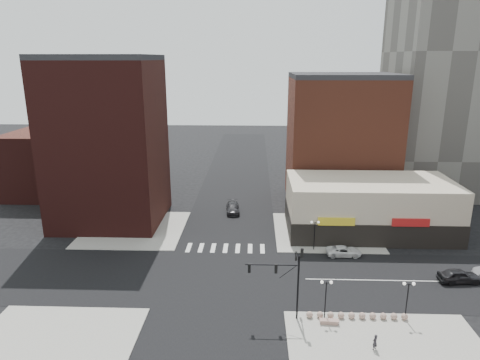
{
  "coord_description": "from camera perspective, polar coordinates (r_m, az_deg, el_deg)",
  "views": [
    {
      "loc": [
        3.84,
        -45.83,
        25.3
      ],
      "look_at": [
        2.05,
        4.15,
        11.0
      ],
      "focal_mm": 32.0,
      "sensor_mm": 36.0,
      "label": 1
    }
  ],
  "objects": [
    {
      "name": "road_ew",
      "position": [
        52.49,
        -2.46,
        -12.86
      ],
      "size": [
        200.0,
        14.0,
        0.02
      ],
      "primitive_type": "cube",
      "color": "black",
      "rests_on": "ground"
    },
    {
      "name": "stone_bench",
      "position": [
        45.11,
        11.81,
        -18.0
      ],
      "size": [
        1.92,
        0.7,
        0.44
      ],
      "rotation": [
        0.0,
        0.0,
        -0.06
      ],
      "color": "#A27D6F",
      "rests_on": "sidewalk_se"
    },
    {
      "name": "building_nw",
      "position": [
        69.46,
        -17.25,
        4.62
      ],
      "size": [
        16.0,
        15.0,
        25.0
      ],
      "primitive_type": "cube",
      "color": "#381412",
      "rests_on": "ground"
    },
    {
      "name": "traffic_signal",
      "position": [
        43.23,
        6.46,
        -12.22
      ],
      "size": [
        5.59,
        3.09,
        7.77
      ],
      "color": "black",
      "rests_on": "ground"
    },
    {
      "name": "building_ne_row",
      "position": [
        66.92,
        16.82,
        -3.95
      ],
      "size": [
        24.2,
        12.2,
        8.0
      ],
      "color": "#B9AB93",
      "rests_on": "ground"
    },
    {
      "name": "sidewalk_sw",
      "position": [
        44.22,
        -24.55,
        -20.49
      ],
      "size": [
        15.0,
        15.0,
        0.12
      ],
      "primitive_type": "cube",
      "color": "gray",
      "rests_on": "ground"
    },
    {
      "name": "street_lamp_se_b",
      "position": [
        46.32,
        21.5,
        -13.63
      ],
      "size": [
        1.22,
        0.32,
        4.16
      ],
      "color": "black",
      "rests_on": "sidewalk_se"
    },
    {
      "name": "street_lamp_ne",
      "position": [
        58.73,
        9.94,
        -6.31
      ],
      "size": [
        1.22,
        0.32,
        4.16
      ],
      "color": "black",
      "rests_on": "sidewalk_ne"
    },
    {
      "name": "building_nw_low",
      "position": [
        89.61,
        -21.6,
        2.39
      ],
      "size": [
        20.0,
        18.0,
        12.0
      ],
      "primitive_type": "cube",
      "color": "#381412",
      "rests_on": "ground"
    },
    {
      "name": "bollard_row",
      "position": [
        46.44,
        15.32,
        -17.03
      ],
      "size": [
        10.11,
        0.66,
        0.66
      ],
      "color": "gray",
      "rests_on": "sidewalk_se"
    },
    {
      "name": "pedestrian",
      "position": [
        42.55,
        17.54,
        -19.91
      ],
      "size": [
        0.66,
        0.62,
        1.52
      ],
      "primitive_type": "imported",
      "rotation": [
        0.0,
        0.0,
        3.77
      ],
      "color": "#27252A",
      "rests_on": "sidewalk_se"
    },
    {
      "name": "white_suv",
      "position": [
        59.07,
        13.68,
        -9.2
      ],
      "size": [
        4.68,
        2.27,
        1.28
      ],
      "primitive_type": "imported",
      "rotation": [
        0.0,
        0.0,
        1.6
      ],
      "color": "silver",
      "rests_on": "ground"
    },
    {
      "name": "sidewalk_nw",
      "position": [
        67.92,
        -13.86,
        -6.35
      ],
      "size": [
        15.0,
        15.0,
        0.12
      ],
      "primitive_type": "cube",
      "color": "gray",
      "rests_on": "ground"
    },
    {
      "name": "sidewalk_ne",
      "position": [
        66.26,
        11.22,
        -6.76
      ],
      "size": [
        15.0,
        15.0,
        0.12
      ],
      "primitive_type": "cube",
      "color": "gray",
      "rests_on": "ground"
    },
    {
      "name": "street_lamp_se_a",
      "position": [
        44.35,
        11.41,
        -14.14
      ],
      "size": [
        1.22,
        0.32,
        4.16
      ],
      "color": "black",
      "rests_on": "sidewalk_se"
    },
    {
      "name": "dark_sedan_north",
      "position": [
        72.69,
        -0.96,
        -3.76
      ],
      "size": [
        2.65,
        5.55,
        1.56
      ],
      "primitive_type": "imported",
      "rotation": [
        0.0,
        0.0,
        0.09
      ],
      "color": "black",
      "rests_on": "ground"
    },
    {
      "name": "building_ne_midrise",
      "position": [
        78.16,
        13.25,
        4.99
      ],
      "size": [
        18.0,
        15.0,
        22.0
      ],
      "primitive_type": "cube",
      "color": "brown",
      "rests_on": "ground"
    },
    {
      "name": "dark_sedan_east",
      "position": [
        57.17,
        27.17,
        -11.3
      ],
      "size": [
        4.93,
        2.29,
        1.63
      ],
      "primitive_type": "imported",
      "rotation": [
        0.0,
        0.0,
        1.65
      ],
      "color": "black",
      "rests_on": "ground"
    },
    {
      "name": "sidewalk_se",
      "position": [
        42.41,
        19.7,
        -21.65
      ],
      "size": [
        18.0,
        14.0,
        0.12
      ],
      "primitive_type": "cube",
      "color": "gray",
      "rests_on": "ground"
    },
    {
      "name": "ground",
      "position": [
        52.49,
        -2.46,
        -12.87
      ],
      "size": [
        240.0,
        240.0,
        0.0
      ],
      "primitive_type": "plane",
      "color": "black",
      "rests_on": "ground"
    },
    {
      "name": "road_ns",
      "position": [
        52.49,
        -2.46,
        -12.86
      ],
      "size": [
        14.0,
        200.0,
        0.02
      ],
      "primitive_type": "cube",
      "color": "black",
      "rests_on": "ground"
    }
  ]
}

